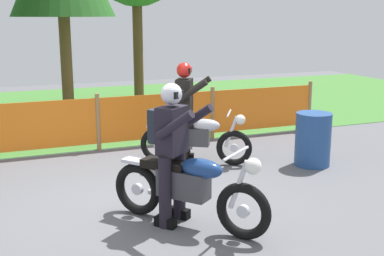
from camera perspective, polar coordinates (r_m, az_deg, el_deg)
ground at (r=6.90m, az=-5.80°, el=-8.23°), size 24.00×24.00×0.02m
grass_verge at (r=13.32m, az=-13.85°, el=1.85°), size 24.00×7.98×0.01m
barrier_fence at (r=9.35m, az=-10.57°, el=0.76°), size 9.20×0.08×1.05m
motorcycle_lead at (r=8.37m, az=0.47°, el=-1.18°), size 1.67×1.06×0.89m
motorcycle_trailing at (r=5.92m, az=-0.41°, el=-6.72°), size 1.39×1.71×0.99m
rider_lead at (r=8.30m, az=-0.77°, el=2.12°), size 0.72×0.71×1.69m
rider_trailing at (r=5.89m, az=-2.34°, el=-2.04°), size 0.74×0.78×1.69m
oil_drum at (r=8.52m, az=13.52°, el=-1.25°), size 0.58×0.58×0.88m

